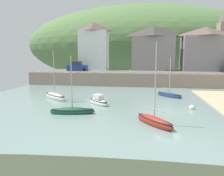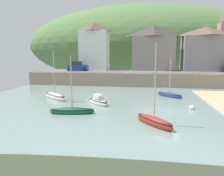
% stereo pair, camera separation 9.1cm
% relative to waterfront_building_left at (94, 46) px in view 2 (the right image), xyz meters
% --- Properties ---
extents(ground, '(48.00, 41.00, 0.61)m').
position_rel_waterfront_building_left_xyz_m(ground, '(14.97, -34.76, -7.45)').
color(ground, gray).
extents(quay_seawall, '(48.00, 9.40, 2.40)m').
position_rel_waterfront_building_left_xyz_m(quay_seawall, '(13.57, -7.70, -6.26)').
color(quay_seawall, gray).
rests_on(quay_seawall, ground).
extents(hillside_backdrop, '(80.00, 44.00, 26.23)m').
position_rel_waterfront_building_left_xyz_m(hillside_backdrop, '(9.25, 30.00, 1.56)').
color(hillside_backdrop, '#567A44').
rests_on(hillside_backdrop, ground).
extents(waterfront_building_left, '(6.41, 4.32, 10.24)m').
position_rel_waterfront_building_left_xyz_m(waterfront_building_left, '(0.00, 0.00, 0.00)').
color(waterfront_building_left, white).
rests_on(waterfront_building_left, ground).
extents(waterfront_building_centre, '(9.07, 4.39, 9.37)m').
position_rel_waterfront_building_left_xyz_m(waterfront_building_centre, '(12.87, -0.00, -0.44)').
color(waterfront_building_centre, gray).
rests_on(waterfront_building_centre, ground).
extents(waterfront_building_right, '(9.18, 6.25, 8.85)m').
position_rel_waterfront_building_left_xyz_m(waterfront_building_right, '(23.23, 0.00, -0.73)').
color(waterfront_building_right, gray).
rests_on(waterfront_building_right, ground).
extents(dinghy_open_wooden, '(4.42, 1.74, 5.66)m').
position_rel_waterfront_building_left_xyz_m(dinghy_open_wooden, '(4.49, -27.49, -7.35)').
color(dinghy_open_wooden, '#165332').
rests_on(dinghy_open_wooden, ground).
extents(sailboat_blue_trim, '(3.30, 3.63, 6.72)m').
position_rel_waterfront_building_left_xyz_m(sailboat_blue_trim, '(12.09, -29.75, -7.30)').
color(sailboat_blue_trim, maroon).
rests_on(sailboat_blue_trim, ground).
extents(sailboat_white_hull, '(3.49, 3.30, 5.39)m').
position_rel_waterfront_building_left_xyz_m(sailboat_white_hull, '(14.59, -17.39, -7.35)').
color(sailboat_white_hull, navy).
rests_on(sailboat_white_hull, ground).
extents(rowboat_small_beached, '(3.08, 2.99, 1.31)m').
position_rel_waterfront_building_left_xyz_m(rowboat_small_beached, '(6.12, -23.27, -7.29)').
color(rowboat_small_beached, white).
rests_on(rowboat_small_beached, ground).
extents(motorboat_with_cabin, '(4.20, 3.54, 6.40)m').
position_rel_waterfront_building_left_xyz_m(motorboat_with_cabin, '(-0.04, -21.24, -7.28)').
color(motorboat_with_cabin, silver).
rests_on(motorboat_with_cabin, ground).
extents(parked_car_near_slipway, '(4.18, 1.90, 1.95)m').
position_rel_waterfront_building_left_xyz_m(parked_car_near_slipway, '(-2.46, -4.50, -4.41)').
color(parked_car_near_slipway, navy).
rests_on(parked_car_near_slipway, ground).
extents(mooring_buoy, '(0.55, 0.55, 0.55)m').
position_rel_waterfront_building_left_xyz_m(mooring_buoy, '(16.17, -24.03, -7.45)').
color(mooring_buoy, silver).
rests_on(mooring_buoy, ground).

